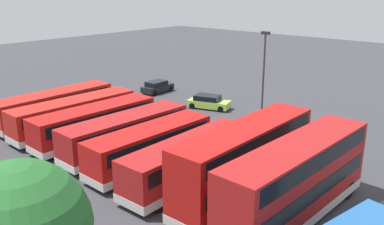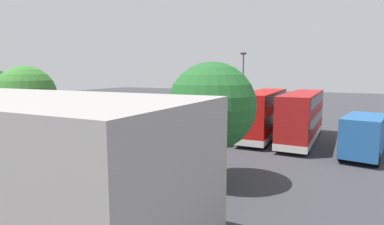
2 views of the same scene
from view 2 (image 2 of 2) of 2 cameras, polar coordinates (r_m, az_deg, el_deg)
ground_plane at (r=42.04m, az=3.59°, el=-1.28°), size 140.00×140.00×0.00m
bus_double_decker_near_end at (r=29.82m, az=19.79°, el=-0.53°), size 2.90×11.91×4.55m
bus_double_decker_second at (r=30.82m, az=13.18°, el=-0.04°), size 2.81×11.78×4.55m
bus_single_deck_third at (r=31.22m, az=5.93°, el=-1.33°), size 2.83×10.73×2.95m
bus_single_deck_fourth at (r=32.60m, az=-0.15°, el=-0.92°), size 2.76×10.16×2.95m
bus_single_deck_fifth at (r=34.76m, az=-4.75°, el=-0.42°), size 2.85×10.94×2.95m
bus_single_deck_sixth at (r=36.69m, az=-9.95°, el=-0.09°), size 2.79×10.97×2.95m
bus_single_deck_seventh at (r=38.86m, az=-13.75°, el=0.22°), size 2.84×11.53×2.95m
bus_single_deck_far_end at (r=41.52m, az=-17.40°, el=0.55°), size 2.85×11.62×2.95m
box_truck_blue at (r=26.82m, az=29.51°, el=-3.52°), size 3.77×7.82×3.20m
car_hatchback_silver at (r=48.03m, az=0.57°, el=0.67°), size 4.71×3.10×1.43m
car_small_green at (r=53.41m, az=-7.63°, el=1.29°), size 2.00×4.14×1.43m
lamp_post_tall at (r=41.23m, az=9.47°, el=5.69°), size 0.70×0.30×8.95m
waste_bin_yellow at (r=41.27m, az=4.09°, el=-0.78°), size 0.60×0.60×0.95m
tree_midright at (r=17.19m, az=3.70°, el=1.16°), size 4.97×4.97×6.98m
tree_rightmost at (r=25.98m, az=-28.50°, el=2.87°), size 4.31×4.31×6.87m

